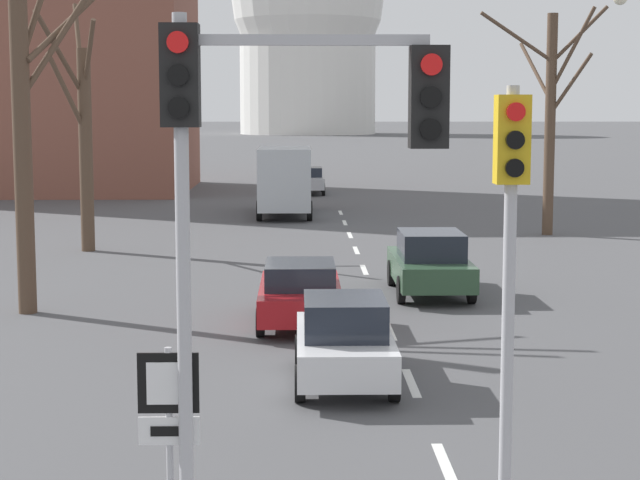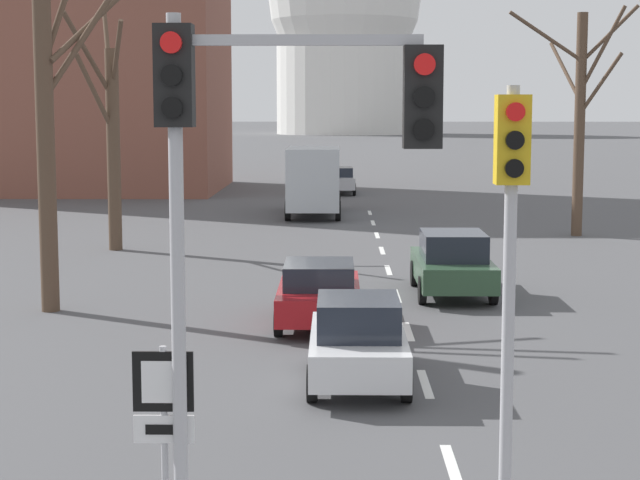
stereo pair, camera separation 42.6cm
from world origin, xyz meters
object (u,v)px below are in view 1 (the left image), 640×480
sedan_far_left (300,292)px  delivery_truck (285,179)px  traffic_signal_near_left (265,160)px  sedan_near_right (430,262)px  traffic_signal_centre_tall (510,229)px  sedan_mid_centre (309,180)px  sedan_near_left (344,341)px  route_sign_post (169,429)px

sedan_far_left → delivery_truck: (-0.63, 24.88, 0.95)m
traffic_signal_near_left → sedan_near_right: 18.38m
traffic_signal_centre_tall → sedan_near_right: traffic_signal_centre_tall is taller
traffic_signal_near_left → sedan_mid_centre: size_ratio=1.27×
sedan_near_right → sedan_far_left: (-3.43, -3.93, -0.11)m
sedan_near_left → sedan_mid_centre: 42.87m
route_sign_post → sedan_mid_centre: size_ratio=0.56×
traffic_signal_centre_tall → route_sign_post: traffic_signal_centre_tall is taller
sedan_near_left → sedan_mid_centre: size_ratio=0.85×
sedan_near_left → traffic_signal_centre_tall: bearing=-78.0°
sedan_mid_centre → traffic_signal_near_left: bearing=-91.1°
route_sign_post → sedan_far_left: route_sign_post is taller
traffic_signal_centre_tall → sedan_far_left: 12.83m
sedan_near_right → sedan_mid_centre: size_ratio=0.99×
traffic_signal_near_left → sedan_near_left: size_ratio=1.50×
traffic_signal_near_left → sedan_near_left: traffic_signal_near_left is taller
sedan_mid_centre → delivery_truck: delivery_truck is taller
sedan_near_right → traffic_signal_near_left: bearing=-102.1°
traffic_signal_centre_tall → delivery_truck: traffic_signal_centre_tall is taller
sedan_near_right → delivery_truck: size_ratio=0.63×
traffic_signal_near_left → sedan_far_left: bearing=88.5°
route_sign_post → sedan_near_left: size_ratio=0.67×
route_sign_post → sedan_mid_centre: route_sign_post is taller
sedan_near_left → sedan_near_right: size_ratio=0.85×
sedan_far_left → delivery_truck: size_ratio=0.59×
sedan_near_right → sedan_near_left: bearing=-106.1°
route_sign_post → traffic_signal_centre_tall: bearing=20.1°
traffic_signal_centre_tall → sedan_mid_centre: bearing=91.9°
traffic_signal_centre_tall → route_sign_post: size_ratio=2.00×
sedan_far_left → route_sign_post: bearing=-95.5°
traffic_signal_centre_tall → sedan_far_left: traffic_signal_centre_tall is taller
traffic_signal_centre_tall → sedan_near_right: bearing=85.9°
route_sign_post → delivery_truck: size_ratio=0.36×
delivery_truck → route_sign_post: bearing=-91.0°
traffic_signal_centre_tall → sedan_near_left: traffic_signal_centre_tall is taller
traffic_signal_near_left → route_sign_post: size_ratio=2.25×
traffic_signal_near_left → route_sign_post: traffic_signal_near_left is taller
sedan_near_right → sedan_mid_centre: sedan_near_right is taller
traffic_signal_near_left → traffic_signal_centre_tall: (2.63, 1.40, -0.82)m
sedan_mid_centre → sedan_far_left: bearing=-91.0°
traffic_signal_near_left → sedan_mid_centre: traffic_signal_near_left is taller
sedan_near_left → sedan_far_left: bearing=98.3°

